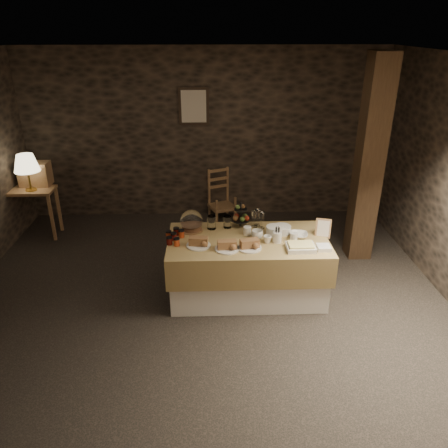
{
  "coord_description": "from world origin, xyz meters",
  "views": [
    {
      "loc": [
        0.07,
        -4.18,
        2.87
      ],
      "look_at": [
        0.22,
        0.2,
        0.85
      ],
      "focal_mm": 35.0,
      "sensor_mm": 36.0,
      "label": 1
    }
  ],
  "objects_px": {
    "console_table": "(31,198)",
    "timber_column": "(369,162)",
    "buffet_table": "(247,263)",
    "wine_rack": "(35,174)",
    "table_lamp": "(26,164)",
    "fruit_stand": "(241,217)",
    "chair": "(222,197)"
  },
  "relations": [
    {
      "from": "table_lamp",
      "to": "fruit_stand",
      "type": "relative_size",
      "value": 1.73
    },
    {
      "from": "buffet_table",
      "to": "wine_rack",
      "type": "xyz_separation_m",
      "value": [
        -2.93,
        1.81,
        0.5
      ]
    },
    {
      "from": "buffet_table",
      "to": "console_table",
      "type": "distance_m",
      "value": 3.41
    },
    {
      "from": "console_table",
      "to": "wine_rack",
      "type": "distance_m",
      "value": 0.35
    },
    {
      "from": "table_lamp",
      "to": "wine_rack",
      "type": "xyz_separation_m",
      "value": [
        0.0,
        0.23,
        -0.22
      ]
    },
    {
      "from": "console_table",
      "to": "chair",
      "type": "distance_m",
      "value": 2.84
    },
    {
      "from": "buffet_table",
      "to": "wine_rack",
      "type": "height_order",
      "value": "wine_rack"
    },
    {
      "from": "console_table",
      "to": "timber_column",
      "type": "distance_m",
      "value": 4.67
    },
    {
      "from": "buffet_table",
      "to": "console_table",
      "type": "xyz_separation_m",
      "value": [
        -2.98,
        1.63,
        0.2
      ]
    },
    {
      "from": "buffet_table",
      "to": "table_lamp",
      "type": "distance_m",
      "value": 3.41
    },
    {
      "from": "fruit_stand",
      "to": "console_table",
      "type": "bearing_deg",
      "value": 156.17
    },
    {
      "from": "table_lamp",
      "to": "fruit_stand",
      "type": "height_order",
      "value": "table_lamp"
    },
    {
      "from": "fruit_stand",
      "to": "wine_rack",
      "type": "bearing_deg",
      "value": 152.89
    },
    {
      "from": "console_table",
      "to": "wine_rack",
      "type": "bearing_deg",
      "value": 74.48
    },
    {
      "from": "wine_rack",
      "to": "buffet_table",
      "type": "bearing_deg",
      "value": -31.73
    },
    {
      "from": "console_table",
      "to": "timber_column",
      "type": "bearing_deg",
      "value": -9.31
    },
    {
      "from": "wine_rack",
      "to": "timber_column",
      "type": "height_order",
      "value": "timber_column"
    },
    {
      "from": "buffet_table",
      "to": "chair",
      "type": "relative_size",
      "value": 2.85
    },
    {
      "from": "buffet_table",
      "to": "chair",
      "type": "xyz_separation_m",
      "value": [
        -0.22,
        2.22,
        -0.05
      ]
    },
    {
      "from": "buffet_table",
      "to": "fruit_stand",
      "type": "distance_m",
      "value": 0.54
    },
    {
      "from": "fruit_stand",
      "to": "chair",
      "type": "bearing_deg",
      "value": 94.95
    },
    {
      "from": "fruit_stand",
      "to": "table_lamp",
      "type": "bearing_deg",
      "value": 156.64
    },
    {
      "from": "timber_column",
      "to": "chair",
      "type": "bearing_deg",
      "value": 143.4
    },
    {
      "from": "chair",
      "to": "timber_column",
      "type": "distance_m",
      "value": 2.43
    },
    {
      "from": "wine_rack",
      "to": "timber_column",
      "type": "distance_m",
      "value": 4.62
    },
    {
      "from": "chair",
      "to": "fruit_stand",
      "type": "xyz_separation_m",
      "value": [
        0.16,
        -1.88,
        0.47
      ]
    },
    {
      "from": "table_lamp",
      "to": "fruit_stand",
      "type": "xyz_separation_m",
      "value": [
        2.88,
        -1.24,
        -0.3
      ]
    },
    {
      "from": "buffet_table",
      "to": "wine_rack",
      "type": "distance_m",
      "value": 3.49
    },
    {
      "from": "console_table",
      "to": "table_lamp",
      "type": "relative_size",
      "value": 1.4
    },
    {
      "from": "buffet_table",
      "to": "fruit_stand",
      "type": "relative_size",
      "value": 5.88
    },
    {
      "from": "timber_column",
      "to": "fruit_stand",
      "type": "relative_size",
      "value": 8.63
    },
    {
      "from": "console_table",
      "to": "chair",
      "type": "xyz_separation_m",
      "value": [
        2.76,
        0.59,
        -0.25
      ]
    }
  ]
}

